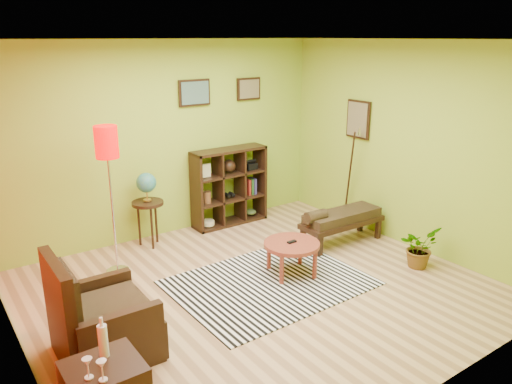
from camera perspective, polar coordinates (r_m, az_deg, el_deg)
ground at (r=5.94m, az=0.25°, el=-11.08°), size 5.00×5.00×0.00m
room_shell at (r=5.28m, az=-0.63°, el=6.12°), size 5.04×4.54×2.82m
zebra_rug at (r=6.08m, az=1.56°, el=-10.32°), size 2.26×1.71×0.01m
coffee_table at (r=6.16m, az=4.10°, el=-6.28°), size 0.69×0.69×0.44m
armchair at (r=4.92m, az=-17.43°, el=-14.32°), size 0.86×0.87×1.03m
floor_lamp at (r=6.08m, az=-16.61°, el=3.98°), size 0.28×0.28×1.85m
globe_table at (r=6.99m, az=-12.37°, el=0.10°), size 0.43×0.43×1.06m
cube_shelf at (r=7.75m, az=-2.97°, el=0.63°), size 1.20×0.35×1.20m
bench at (r=7.14m, az=9.61°, el=-3.02°), size 1.29×0.48×0.58m
potted_plant at (r=6.74m, az=18.08°, el=-6.45°), size 0.55×0.60×0.42m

